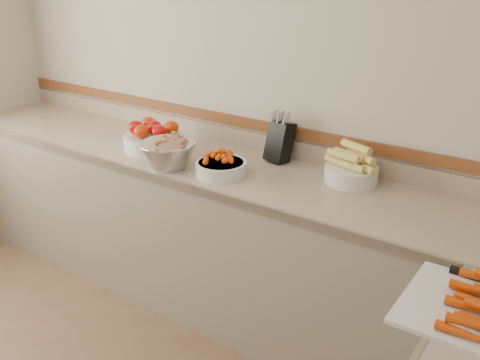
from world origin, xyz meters
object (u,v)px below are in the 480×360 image
Objects in this scene: knife_block at (280,140)px; tomato_bowl at (153,138)px; rhubarb_bowl at (168,152)px; cherry_tomato_bowl at (221,166)px; corn_bowl at (351,169)px.

tomato_bowl is (-0.71, -0.26, -0.05)m from knife_block.
rhubarb_bowl is at bearing -31.51° from tomato_bowl.
cherry_tomato_bowl is at bearing -9.25° from tomato_bowl.
rhubarb_bowl is (0.27, -0.17, 0.02)m from tomato_bowl.
corn_bowl reaches higher than tomato_bowl.
knife_block is at bearing 67.71° from cherry_tomato_bowl.
corn_bowl is (0.45, -0.05, -0.05)m from knife_block.
corn_bowl is at bearing 22.88° from rhubarb_bowl.
tomato_bowl is 1.17× the size of corn_bowl.
cherry_tomato_bowl is 0.66m from corn_bowl.
cherry_tomato_bowl is at bearing 14.68° from rhubarb_bowl.
cherry_tomato_bowl is 0.91× the size of corn_bowl.
corn_bowl is (0.59, 0.30, 0.02)m from cherry_tomato_bowl.
tomato_bowl is at bearing 148.49° from rhubarb_bowl.
rhubarb_bowl is (-0.88, -0.37, 0.02)m from corn_bowl.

